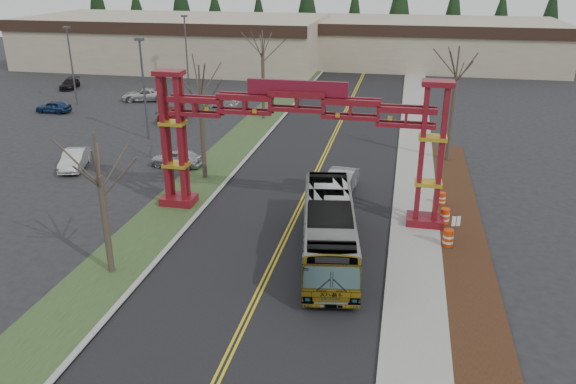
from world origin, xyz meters
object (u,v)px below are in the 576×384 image
(retail_building_east, at_px, (433,43))
(parked_car_far_b, at_px, (144,95))
(barrel_mid, at_px, (445,217))
(bare_tree_median_near, at_px, (99,177))
(light_pole_far, at_px, (186,45))
(retail_building_west, at_px, (177,41))
(parked_car_far_a, at_px, (222,102))
(bare_tree_median_far, at_px, (263,54))
(silver_sedan, at_px, (340,183))
(gateway_arch, at_px, (297,124))
(parked_car_far_c, at_px, (70,84))
(light_pole_near, at_px, (143,82))
(street_sign, at_px, (456,226))
(light_pole_mid, at_px, (71,60))
(barrel_south, at_px, (448,239))
(parked_car_near_a, at_px, (177,158))
(bare_tree_median_mid, at_px, (200,98))
(parked_car_mid_b, at_px, (53,107))
(bare_tree_right_far, at_px, (456,77))
(transit_bus, at_px, (329,229))
(parked_car_near_b, at_px, (75,159))
(barrel_north, at_px, (442,199))
(parked_car_mid_a, at_px, (173,114))

(retail_building_east, height_order, parked_car_far_b, retail_building_east)
(retail_building_east, height_order, barrel_mid, retail_building_east)
(bare_tree_median_near, bearing_deg, light_pole_far, 106.73)
(retail_building_west, xyz_separation_m, light_pole_far, (7.54, -15.00, 1.41))
(retail_building_west, bearing_deg, parked_car_far_a, -58.95)
(parked_car_far_a, bearing_deg, bare_tree_median_far, 54.71)
(retail_building_west, xyz_separation_m, silver_sedan, (32.30, -49.96, -2.94))
(gateway_arch, distance_m, parked_car_far_c, 49.52)
(gateway_arch, xyz_separation_m, light_pole_far, (-22.46, 38.96, -0.81))
(parked_car_far_a, xyz_separation_m, light_pole_near, (-2.69, -13.39, 4.60))
(retail_building_west, distance_m, light_pole_far, 16.84)
(light_pole_near, bearing_deg, parked_car_far_c, 136.01)
(parked_car_far_b, xyz_separation_m, street_sign, (33.42, -31.50, 0.79))
(light_pole_mid, relative_size, barrel_south, 7.88)
(parked_car_near_a, height_order, bare_tree_median_mid, bare_tree_median_mid)
(parked_car_far_b, xyz_separation_m, barrel_south, (33.14, -31.20, -0.16))
(parked_car_far_c, bearing_deg, parked_car_mid_b, -79.45)
(parked_car_far_a, bearing_deg, bare_tree_right_far, 59.20)
(transit_bus, relative_size, bare_tree_median_far, 1.28)
(silver_sedan, xyz_separation_m, light_pole_near, (-18.91, 9.88, 4.41))
(light_pole_far, bearing_deg, parked_car_far_a, -53.88)
(parked_car_near_a, relative_size, light_pole_mid, 0.48)
(retail_building_west, xyz_separation_m, parked_car_near_b, (11.26, -48.82, -3.02))
(parked_car_far_b, height_order, light_pole_mid, light_pole_mid)
(transit_bus, height_order, parked_car_near_a, transit_bus)
(bare_tree_median_far, bearing_deg, parked_car_far_a, 144.81)
(street_sign, height_order, barrel_north, street_sign)
(bare_tree_median_near, relative_size, bare_tree_median_mid, 0.89)
(gateway_arch, distance_m, bare_tree_median_mid, 9.50)
(bare_tree_median_far, height_order, light_pole_mid, bare_tree_median_far)
(parked_car_mid_a, xyz_separation_m, barrel_north, (26.17, -17.25, -0.24))
(street_sign, bearing_deg, barrel_south, 133.37)
(retail_building_east, bearing_deg, parked_car_near_a, -110.96)
(bare_tree_median_near, height_order, light_pole_far, light_pole_far)
(parked_car_mid_a, relative_size, bare_tree_median_far, 0.54)
(parked_car_mid_b, height_order, light_pole_far, light_pole_far)
(parked_car_far_c, height_order, barrel_mid, parked_car_far_c)
(retail_building_west, bearing_deg, light_pole_mid, -91.14)
(parked_car_far_a, relative_size, light_pole_mid, 0.44)
(parked_car_mid_a, bearing_deg, parked_car_mid_b, -3.06)
(silver_sedan, distance_m, barrel_north, 6.89)
(bare_tree_right_far, bearing_deg, bare_tree_median_far, 150.88)
(parked_car_mid_a, relative_size, barrel_mid, 4.57)
(bare_tree_right_far, relative_size, barrel_south, 8.32)
(bare_tree_right_far, bearing_deg, parked_car_mid_a, 164.38)
(barrel_south, bearing_deg, parked_car_near_a, 154.03)
(retail_building_east, height_order, bare_tree_median_near, bare_tree_median_near)
(barrel_mid, bearing_deg, bare_tree_median_near, -151.03)
(parked_car_far_a, relative_size, light_pole_far, 0.43)
(parked_car_far_b, bearing_deg, silver_sedan, 30.74)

